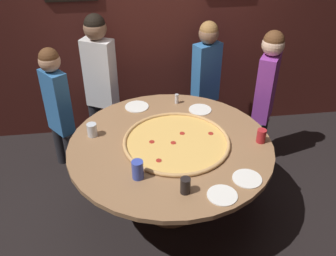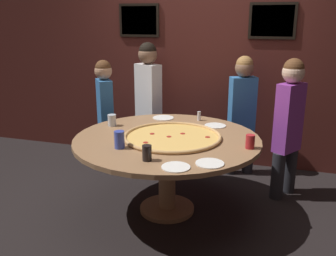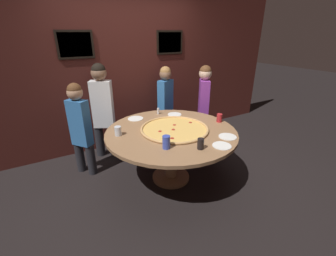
{
  "view_description": "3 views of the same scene",
  "coord_description": "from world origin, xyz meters",
  "px_view_note": "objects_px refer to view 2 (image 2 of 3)",
  "views": [
    {
      "loc": [
        -0.35,
        -2.48,
        2.57
      ],
      "look_at": [
        -0.02,
        0.0,
        0.89
      ],
      "focal_mm": 40.0,
      "sensor_mm": 36.0,
      "label": 1
    },
    {
      "loc": [
        0.96,
        -3.09,
        1.8
      ],
      "look_at": [
        0.01,
        -0.0,
        0.83
      ],
      "focal_mm": 40.0,
      "sensor_mm": 36.0,
      "label": 2
    },
    {
      "loc": [
        -1.37,
        -2.29,
        1.92
      ],
      "look_at": [
        -0.05,
        -0.0,
        0.79
      ],
      "focal_mm": 24.0,
      "sensor_mm": 36.0,
      "label": 3
    }
  ],
  "objects_px": {
    "white_plate_beside_cup": "(210,163)",
    "drink_cup_centre_back": "(147,153)",
    "diner_side_left": "(289,121)",
    "giant_pizza": "(172,137)",
    "dining_table": "(167,150)",
    "white_plate_far_back": "(176,167)",
    "drink_cup_near_left": "(250,142)",
    "drink_cup_far_right": "(112,120)",
    "drink_cup_near_right": "(119,140)",
    "diner_centre_back": "(242,109)",
    "diner_far_right": "(148,97)",
    "diner_far_left": "(105,109)",
    "white_plate_near_front": "(163,118)",
    "white_plate_right_side": "(215,126)",
    "condiment_shaker": "(199,116)"
  },
  "relations": [
    {
      "from": "white_plate_beside_cup",
      "to": "drink_cup_centre_back",
      "type": "bearing_deg",
      "value": -171.02
    },
    {
      "from": "diner_side_left",
      "to": "giant_pizza",
      "type": "bearing_deg",
      "value": -23.65
    },
    {
      "from": "dining_table",
      "to": "white_plate_far_back",
      "type": "relative_size",
      "value": 7.95
    },
    {
      "from": "drink_cup_centre_back",
      "to": "white_plate_far_back",
      "type": "relative_size",
      "value": 0.57
    },
    {
      "from": "drink_cup_near_left",
      "to": "drink_cup_far_right",
      "type": "bearing_deg",
      "value": 168.72
    },
    {
      "from": "drink_cup_near_left",
      "to": "drink_cup_near_right",
      "type": "bearing_deg",
      "value": -163.25
    },
    {
      "from": "drink_cup_far_right",
      "to": "white_plate_far_back",
      "type": "xyz_separation_m",
      "value": [
        0.91,
        -0.86,
        -0.05
      ]
    },
    {
      "from": "giant_pizza",
      "to": "drink_cup_centre_back",
      "type": "distance_m",
      "value": 0.59
    },
    {
      "from": "diner_centre_back",
      "to": "giant_pizza",
      "type": "bearing_deg",
      "value": 40.2
    },
    {
      "from": "drink_cup_near_left",
      "to": "diner_centre_back",
      "type": "distance_m",
      "value": 1.22
    },
    {
      "from": "dining_table",
      "to": "drink_cup_centre_back",
      "type": "distance_m",
      "value": 0.62
    },
    {
      "from": "white_plate_far_back",
      "to": "diner_centre_back",
      "type": "distance_m",
      "value": 1.81
    },
    {
      "from": "diner_far_right",
      "to": "diner_far_left",
      "type": "xyz_separation_m",
      "value": [
        -0.41,
        -0.35,
        -0.1
      ]
    },
    {
      "from": "white_plate_beside_cup",
      "to": "white_plate_near_front",
      "type": "bearing_deg",
      "value": 122.67
    },
    {
      "from": "white_plate_right_side",
      "to": "diner_centre_back",
      "type": "distance_m",
      "value": 0.66
    },
    {
      "from": "drink_cup_far_right",
      "to": "diner_far_right",
      "type": "xyz_separation_m",
      "value": [
        0.06,
        0.91,
        0.06
      ]
    },
    {
      "from": "drink_cup_centre_back",
      "to": "white_plate_right_side",
      "type": "bearing_deg",
      "value": 72.99
    },
    {
      "from": "white_plate_beside_cup",
      "to": "condiment_shaker",
      "type": "height_order",
      "value": "condiment_shaker"
    },
    {
      "from": "drink_cup_near_right",
      "to": "white_plate_near_front",
      "type": "xyz_separation_m",
      "value": [
        0.06,
        1.02,
        -0.07
      ]
    },
    {
      "from": "giant_pizza",
      "to": "dining_table",
      "type": "bearing_deg",
      "value": 177.5
    },
    {
      "from": "white_plate_far_back",
      "to": "dining_table",
      "type": "bearing_deg",
      "value": 112.45
    },
    {
      "from": "white_plate_right_side",
      "to": "dining_table",
      "type": "bearing_deg",
      "value": -125.62
    },
    {
      "from": "dining_table",
      "to": "condiment_shaker",
      "type": "height_order",
      "value": "condiment_shaker"
    },
    {
      "from": "white_plate_near_front",
      "to": "drink_cup_near_right",
      "type": "bearing_deg",
      "value": -93.14
    },
    {
      "from": "drink_cup_far_right",
      "to": "white_plate_beside_cup",
      "type": "xyz_separation_m",
      "value": [
        1.14,
        -0.71,
        -0.05
      ]
    },
    {
      "from": "dining_table",
      "to": "drink_cup_centre_back",
      "type": "relative_size",
      "value": 13.9
    },
    {
      "from": "white_plate_beside_cup",
      "to": "diner_far_left",
      "type": "bearing_deg",
      "value": 139.5
    },
    {
      "from": "giant_pizza",
      "to": "diner_centre_back",
      "type": "xyz_separation_m",
      "value": [
        0.5,
        1.13,
        0.03
      ]
    },
    {
      "from": "dining_table",
      "to": "diner_far_left",
      "type": "relative_size",
      "value": 1.28
    },
    {
      "from": "white_plate_near_front",
      "to": "white_plate_beside_cup",
      "type": "relative_size",
      "value": 1.05
    },
    {
      "from": "giant_pizza",
      "to": "white_plate_far_back",
      "type": "distance_m",
      "value": 0.69
    },
    {
      "from": "white_plate_far_back",
      "to": "white_plate_beside_cup",
      "type": "relative_size",
      "value": 0.99
    },
    {
      "from": "drink_cup_near_left",
      "to": "condiment_shaker",
      "type": "height_order",
      "value": "drink_cup_near_left"
    },
    {
      "from": "white_plate_right_side",
      "to": "diner_side_left",
      "type": "height_order",
      "value": "diner_side_left"
    },
    {
      "from": "drink_cup_far_right",
      "to": "drink_cup_near_left",
      "type": "bearing_deg",
      "value": -11.28
    },
    {
      "from": "drink_cup_centre_back",
      "to": "white_plate_far_back",
      "type": "height_order",
      "value": "drink_cup_centre_back"
    },
    {
      "from": "dining_table",
      "to": "drink_cup_far_right",
      "type": "xyz_separation_m",
      "value": [
        -0.64,
        0.2,
        0.18
      ]
    },
    {
      "from": "dining_table",
      "to": "giant_pizza",
      "type": "bearing_deg",
      "value": -2.5
    },
    {
      "from": "drink_cup_centre_back",
      "to": "white_plate_near_front",
      "type": "bearing_deg",
      "value": 102.08
    },
    {
      "from": "drink_cup_near_left",
      "to": "white_plate_beside_cup",
      "type": "distance_m",
      "value": 0.51
    },
    {
      "from": "drink_cup_near_right",
      "to": "white_plate_beside_cup",
      "type": "bearing_deg",
      "value": -8.88
    },
    {
      "from": "condiment_shaker",
      "to": "diner_far_left",
      "type": "distance_m",
      "value": 1.15
    },
    {
      "from": "drink_cup_centre_back",
      "to": "white_plate_far_back",
      "type": "bearing_deg",
      "value": -15.5
    },
    {
      "from": "drink_cup_centre_back",
      "to": "diner_far_left",
      "type": "height_order",
      "value": "diner_far_left"
    },
    {
      "from": "giant_pizza",
      "to": "drink_cup_near_right",
      "type": "height_order",
      "value": "drink_cup_near_right"
    },
    {
      "from": "drink_cup_near_left",
      "to": "diner_far_right",
      "type": "bearing_deg",
      "value": 138.32
    },
    {
      "from": "drink_cup_far_right",
      "to": "drink_cup_centre_back",
      "type": "xyz_separation_m",
      "value": [
        0.67,
        -0.79,
        0.0
      ]
    },
    {
      "from": "diner_centre_back",
      "to": "condiment_shaker",
      "type": "bearing_deg",
      "value": 24.11
    },
    {
      "from": "dining_table",
      "to": "drink_cup_centre_back",
      "type": "height_order",
      "value": "drink_cup_centre_back"
    },
    {
      "from": "condiment_shaker",
      "to": "diner_centre_back",
      "type": "xyz_separation_m",
      "value": [
        0.4,
        0.47,
        -0.0
      ]
    }
  ]
}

